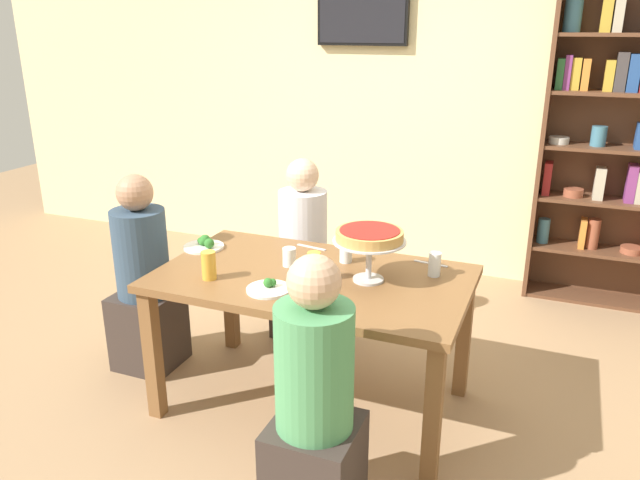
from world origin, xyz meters
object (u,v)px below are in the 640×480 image
object	(u,v)px
diner_far_left	(303,261)
beer_glass_amber_short	(314,267)
bookshelf	(626,142)
water_glass_clear_near	(289,257)
dining_table	(313,292)
cutlery_fork_near	(311,247)
cutlery_knife_near	(431,264)
diner_head_west	(145,287)
diner_near_right	(314,416)
water_glass_clear_spare	(346,252)
beer_glass_amber_tall	(209,265)
television	(362,18)
salad_plate_near_diner	(204,244)
salad_plate_far_diner	(269,288)
water_glass_clear_far	(435,264)
deep_dish_pizza_stand	(369,238)

from	to	relation	value
diner_far_left	beer_glass_amber_short	size ratio (longest dim) A/B	7.95
bookshelf	water_glass_clear_near	size ratio (longest dim) A/B	23.13
dining_table	bookshelf	world-z (taller)	bookshelf
cutlery_fork_near	cutlery_knife_near	distance (m)	0.67
diner_head_west	diner_near_right	xyz separation A→B (m)	(1.36, -0.76, 0.00)
water_glass_clear_near	cutlery_fork_near	world-z (taller)	water_glass_clear_near
water_glass_clear_spare	beer_glass_amber_tall	bearing A→B (deg)	-139.58
television	salad_plate_near_diner	size ratio (longest dim) A/B	3.21
salad_plate_far_diner	beer_glass_amber_short	world-z (taller)	beer_glass_amber_short
salad_plate_near_diner	diner_head_west	bearing A→B (deg)	-162.42
diner_near_right	water_glass_clear_far	xyz separation A→B (m)	(0.24, 0.95, 0.31)
cutlery_fork_near	diner_near_right	bearing A→B (deg)	122.33
beer_glass_amber_tall	cutlery_fork_near	size ratio (longest dim) A/B	0.78
bookshelf	water_glass_clear_near	distance (m)	2.55
bookshelf	salad_plate_near_diner	size ratio (longest dim) A/B	9.97
beer_glass_amber_short	water_glass_clear_spare	world-z (taller)	beer_glass_amber_short
bookshelf	salad_plate_near_diner	xyz separation A→B (m)	(-2.16, -1.88, -0.40)
deep_dish_pizza_stand	water_glass_clear_spare	xyz separation A→B (m)	(-0.18, 0.19, -0.16)
diner_head_west	deep_dish_pizza_stand	bearing A→B (deg)	0.76
television	deep_dish_pizza_stand	world-z (taller)	television
bookshelf	beer_glass_amber_tall	world-z (taller)	bookshelf
salad_plate_near_diner	water_glass_clear_spare	bearing A→B (deg)	6.98
water_glass_clear_far	cutlery_knife_near	world-z (taller)	water_glass_clear_far
beer_glass_amber_tall	bookshelf	bearing A→B (deg)	49.66
diner_near_right	beer_glass_amber_tall	distance (m)	0.97
cutlery_fork_near	dining_table	bearing A→B (deg)	122.53
salad_plate_far_diner	water_glass_clear_spare	xyz separation A→B (m)	(0.21, 0.48, 0.04)
beer_glass_amber_tall	water_glass_clear_spare	xyz separation A→B (m)	(0.54, 0.46, -0.01)
water_glass_clear_near	water_glass_clear_far	xyz separation A→B (m)	(0.71, 0.15, 0.01)
dining_table	diner_head_west	xyz separation A→B (m)	(-1.05, 0.02, -0.15)
bookshelf	salad_plate_far_diner	bearing A→B (deg)	-124.85
water_glass_clear_spare	beer_glass_amber_short	bearing A→B (deg)	-101.43
deep_dish_pizza_stand	salad_plate_near_diner	bearing A→B (deg)	174.57
television	diner_head_west	xyz separation A→B (m)	(-0.58, -2.09, -1.46)
deep_dish_pizza_stand	cutlery_knife_near	size ratio (longest dim) A/B	1.95
diner_far_left	salad_plate_far_diner	size ratio (longest dim) A/B	5.50
dining_table	water_glass_clear_near	size ratio (longest dim) A/B	16.02
beer_glass_amber_tall	beer_glass_amber_short	bearing A→B (deg)	19.39
dining_table	diner_head_west	size ratio (longest dim) A/B	1.33
water_glass_clear_spare	cutlery_knife_near	xyz separation A→B (m)	(0.42, 0.14, -0.05)
dining_table	television	size ratio (longest dim) A/B	2.15
bookshelf	cutlery_fork_near	bearing A→B (deg)	-134.33
dining_table	salad_plate_near_diner	bearing A→B (deg)	169.45
dining_table	bookshelf	bearing A→B (deg)	54.04
salad_plate_far_diner	cutlery_knife_near	world-z (taller)	salad_plate_far_diner
bookshelf	water_glass_clear_far	xyz separation A→B (m)	(-0.90, -1.80, -0.36)
salad_plate_far_diner	cutlery_fork_near	bearing A→B (deg)	93.74
salad_plate_far_diner	beer_glass_amber_short	bearing A→B (deg)	51.20
diner_far_left	salad_plate_near_diner	xyz separation A→B (m)	(-0.33, -0.60, 0.27)
diner_near_right	cutlery_fork_near	world-z (taller)	diner_near_right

